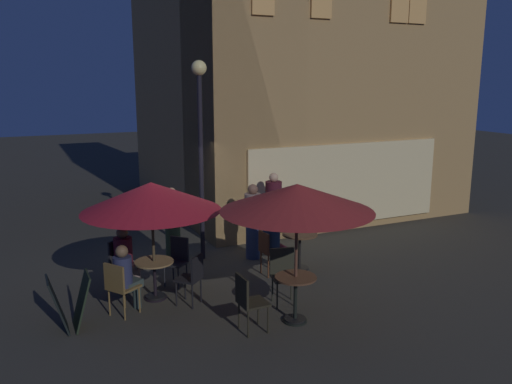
% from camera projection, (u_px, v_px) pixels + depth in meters
% --- Properties ---
extents(ground_plane, '(60.00, 60.00, 0.00)m').
position_uv_depth(ground_plane, '(180.00, 269.00, 11.05)').
color(ground_plane, '#36332A').
extents(cafe_building, '(8.05, 8.20, 8.04)m').
position_uv_depth(cafe_building, '(268.00, 75.00, 15.00)').
color(cafe_building, '#AF864F').
rests_on(cafe_building, ground).
extents(street_lamp_near_corner, '(0.32, 0.32, 4.29)m').
position_uv_depth(street_lamp_near_corner, '(200.00, 125.00, 11.11)').
color(street_lamp_near_corner, black).
rests_on(street_lamp_near_corner, ground).
extents(menu_sandwich_board, '(0.64, 0.55, 0.88)m').
position_uv_depth(menu_sandwich_board, '(70.00, 303.00, 8.32)').
color(menu_sandwich_board, black).
rests_on(menu_sandwich_board, ground).
extents(cafe_table_0, '(0.70, 0.70, 0.71)m').
position_uv_depth(cafe_table_0, '(155.00, 272.00, 9.49)').
color(cafe_table_0, black).
rests_on(cafe_table_0, ground).
extents(cafe_table_1, '(0.68, 0.68, 0.78)m').
position_uv_depth(cafe_table_1, '(295.00, 290.00, 8.56)').
color(cafe_table_1, black).
rests_on(cafe_table_1, ground).
extents(cafe_table_2, '(0.73, 0.73, 0.77)m').
position_uv_depth(cafe_table_2, '(300.00, 243.00, 10.98)').
color(cafe_table_2, black).
rests_on(cafe_table_2, ground).
extents(patio_umbrella_0, '(2.45, 2.45, 2.15)m').
position_uv_depth(patio_umbrella_0, '(151.00, 197.00, 9.20)').
color(patio_umbrella_0, black).
rests_on(patio_umbrella_0, ground).
extents(patio_umbrella_1, '(2.44, 2.44, 2.31)m').
position_uv_depth(patio_umbrella_1, '(297.00, 198.00, 8.24)').
color(patio_umbrella_1, black).
rests_on(patio_umbrella_1, ground).
extents(cafe_chair_0, '(0.54, 0.54, 0.92)m').
position_uv_depth(cafe_chair_0, '(178.00, 257.00, 10.18)').
color(cafe_chair_0, black).
rests_on(cafe_chair_0, ground).
extents(cafe_chair_1, '(0.54, 0.54, 0.97)m').
position_uv_depth(cafe_chair_1, '(120.00, 261.00, 9.87)').
color(cafe_chair_1, black).
rests_on(cafe_chair_1, ground).
extents(cafe_chair_2, '(0.61, 0.61, 0.94)m').
position_uv_depth(cafe_chair_2, '(119.00, 284.00, 8.76)').
color(cafe_chair_2, brown).
rests_on(cafe_chair_2, ground).
extents(cafe_chair_3, '(0.56, 0.56, 0.92)m').
position_uv_depth(cafe_chair_3, '(193.00, 275.00, 9.20)').
color(cafe_chair_3, black).
rests_on(cafe_chair_3, ground).
extents(cafe_chair_4, '(0.44, 0.44, 0.95)m').
position_uv_depth(cafe_chair_4, '(248.00, 298.00, 8.19)').
color(cafe_chair_4, black).
rests_on(cafe_chair_4, ground).
extents(cafe_chair_5, '(0.52, 0.52, 0.98)m').
position_uv_depth(cafe_chair_5, '(283.00, 271.00, 9.31)').
color(cafe_chair_5, '#27271D').
rests_on(cafe_chair_5, ground).
extents(cafe_chair_6, '(0.41, 0.41, 0.92)m').
position_uv_depth(cafe_chair_6, '(268.00, 248.00, 10.63)').
color(cafe_chair_6, '#5C301A').
rests_on(cafe_chair_6, ground).
extents(patron_seated_0, '(0.50, 0.53, 1.24)m').
position_uv_depth(patron_seated_0, '(125.00, 255.00, 9.77)').
color(patron_seated_0, '#7B655E').
rests_on(patron_seated_0, ground).
extents(patron_seated_1, '(0.51, 0.46, 1.22)m').
position_uv_depth(patron_seated_1, '(126.00, 275.00, 8.86)').
color(patron_seated_1, '#313E3A').
rests_on(patron_seated_1, ground).
extents(patron_seated_2, '(0.54, 0.37, 1.19)m').
position_uv_depth(patron_seated_2, '(274.00, 242.00, 10.66)').
color(patron_seated_2, '#4C1526').
rests_on(patron_seated_2, ground).
extents(patron_standing_3, '(0.38, 0.38, 1.82)m').
position_uv_depth(patron_standing_3, '(273.00, 212.00, 12.16)').
color(patron_standing_3, '#253549').
rests_on(patron_standing_3, ground).
extents(patron_standing_4, '(0.38, 0.38, 1.68)m').
position_uv_depth(patron_standing_4, '(173.00, 226.00, 11.21)').
color(patron_standing_4, '#32472A').
rests_on(patron_standing_4, ground).
extents(patron_standing_5, '(0.37, 0.37, 1.68)m').
position_uv_depth(patron_standing_5, '(253.00, 222.00, 11.59)').
color(patron_standing_5, '#27334F').
rests_on(patron_standing_5, ground).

